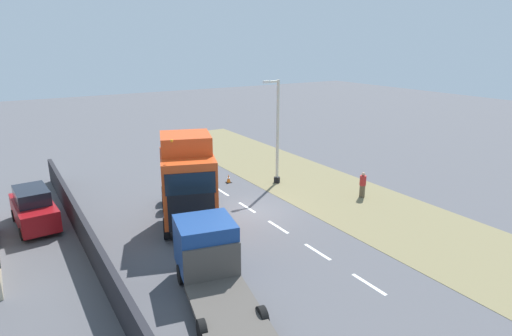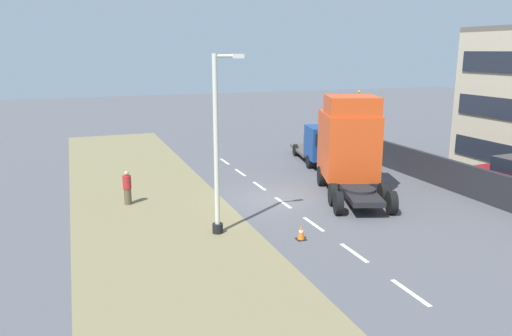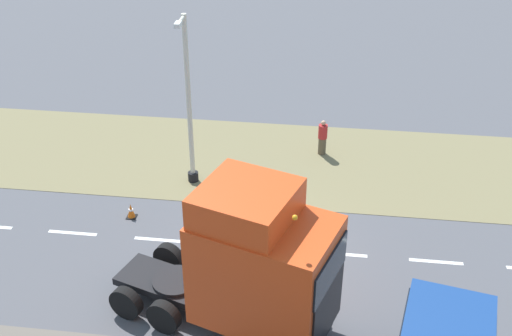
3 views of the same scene
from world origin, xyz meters
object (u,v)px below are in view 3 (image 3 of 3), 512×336
(lorry_cab, at_px, (256,266))
(pedestrian, at_px, (323,138))
(traffic_cone_lead, at_px, (131,211))
(lamp_post, at_px, (189,113))

(lorry_cab, distance_m, pedestrian, 11.07)
(traffic_cone_lead, bearing_deg, lamp_post, 147.45)
(lorry_cab, xyz_separation_m, lamp_post, (-7.89, -3.60, 0.66))
(traffic_cone_lead, bearing_deg, lorry_cab, 46.11)
(lamp_post, bearing_deg, lorry_cab, 24.51)
(lorry_cab, xyz_separation_m, pedestrian, (-10.84, 1.50, -1.66))
(lorry_cab, bearing_deg, traffic_cone_lead, -115.12)
(lamp_post, bearing_deg, traffic_cone_lead, -32.55)
(lorry_cab, xyz_separation_m, traffic_cone_lead, (-5.14, -5.35, -2.16))
(lorry_cab, distance_m, lamp_post, 8.69)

